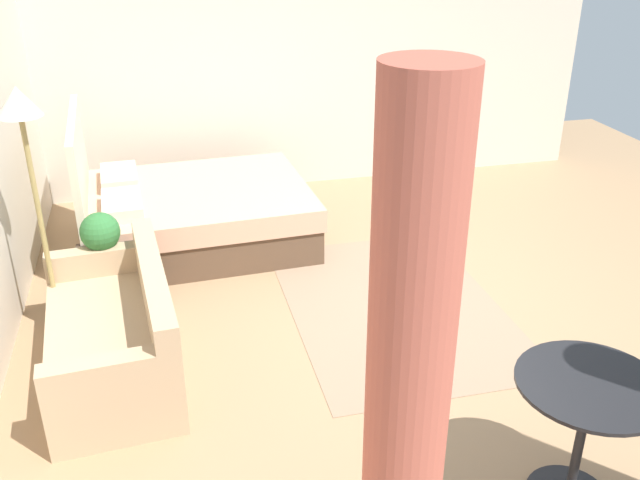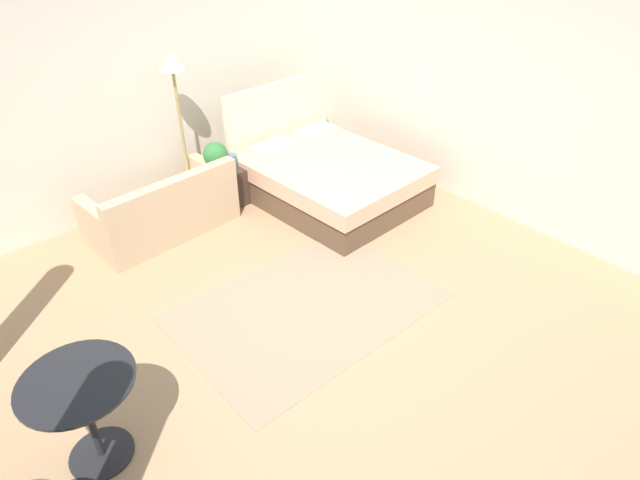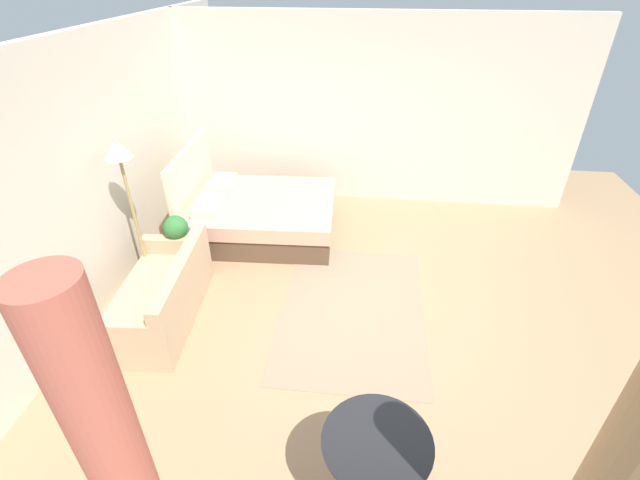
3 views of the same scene
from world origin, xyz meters
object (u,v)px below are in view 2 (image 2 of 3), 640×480
Objects in this scene: potted_plant at (216,157)px; floor_lamp at (174,80)px; vase at (232,161)px; balcony_table at (84,405)px; bed at (328,176)px; couch at (163,211)px; nightstand at (226,186)px.

floor_lamp is at bearing 119.75° from potted_plant.
balcony_table reaches higher than vase.
potted_plant is at bearing 147.74° from bed.
floor_lamp reaches higher than bed.
couch is 0.88m from potted_plant.
bed is 1.18m from vase.
nightstand is 3.01× the size of vase.
couch is at bearing 161.74° from bed.
potted_plant reaches higher than balcony_table.
balcony_table is at bearing -126.89° from couch.
potted_plant is at bearing -60.25° from floor_lamp.
bed reaches higher than balcony_table.
bed is at bearing -18.26° from couch.
couch reaches higher than nightstand.
floor_lamp is (0.58, 0.43, 1.25)m from couch.
nightstand is at bearing 144.84° from bed.
bed is 2.08m from floor_lamp.
vase is at bearing 2.54° from potted_plant.
bed is at bearing 24.80° from balcony_table.
bed is 1.25m from nightstand.
potted_plant is 3.46m from balcony_table.
bed is 4.00m from balcony_table.
floor_lamp is (-0.42, 0.34, 0.97)m from vase.
couch is 1.44m from floor_lamp.
floor_lamp is at bearing 141.28° from bed.
potted_plant reaches higher than nightstand.
bed reaches higher than potted_plant.
vase is at bearing -39.12° from floor_lamp.
balcony_table is (-3.63, -1.68, 0.23)m from bed.
balcony_table is at bearing -130.13° from floor_lamp.
vase is 1.11m from floor_lamp.
balcony_table is at bearing -137.43° from nightstand.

